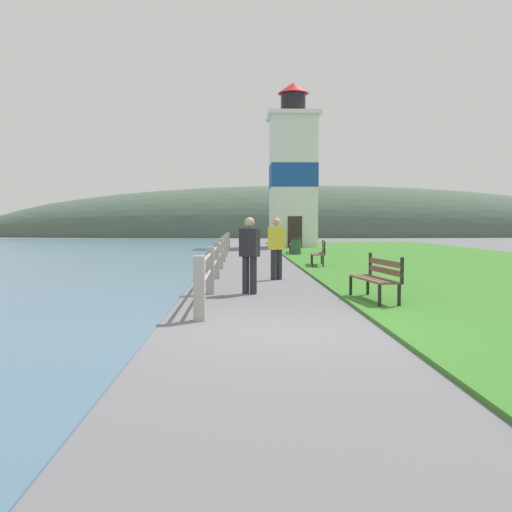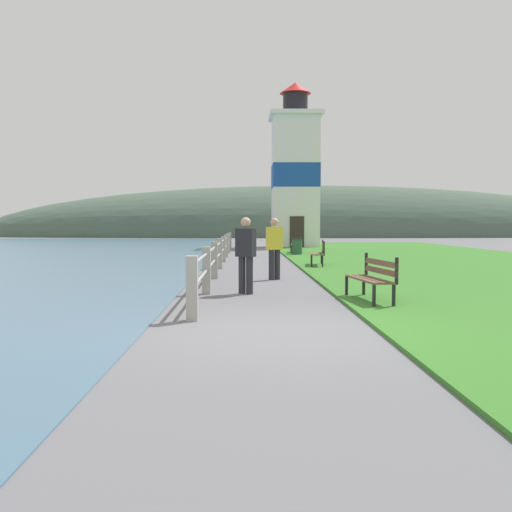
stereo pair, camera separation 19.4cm
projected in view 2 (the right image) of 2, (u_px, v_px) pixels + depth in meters
ground_plane at (279, 332)px, 8.11m from camera, size 160.00×160.00×0.00m
grass_verge at (440, 261)px, 23.00m from camera, size 12.00×44.27×0.06m
seawall_railing at (222, 249)px, 21.07m from camera, size 0.18×24.27×1.04m
park_bench_near at (373, 276)px, 11.03m from camera, size 0.67×1.73×0.94m
park_bench_midway at (319, 252)px, 20.23m from camera, size 0.65×1.69×0.94m
park_bench_far at (297, 243)px, 29.14m from camera, size 0.67×1.84×0.94m
lighthouse at (295, 174)px, 37.02m from camera, size 3.36×3.36×10.62m
person_strolling at (274, 246)px, 15.63m from camera, size 0.47×0.39×1.70m
person_by_railing at (246, 252)px, 12.47m from camera, size 0.47×0.39×1.68m
trash_bin at (297, 247)px, 27.41m from camera, size 0.54×0.54×0.84m
distant_hillside at (315, 236)px, 67.68m from camera, size 80.00×16.00×12.00m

